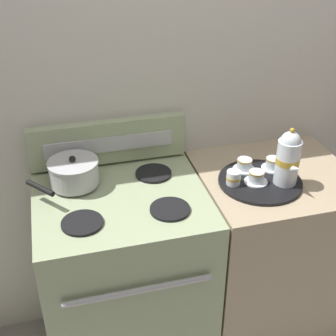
{
  "coord_description": "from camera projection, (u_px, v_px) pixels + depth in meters",
  "views": [
    {
      "loc": [
        -0.56,
        -1.58,
        2.02
      ],
      "look_at": [
        -0.13,
        0.05,
        1.02
      ],
      "focal_mm": 50.0,
      "sensor_mm": 36.0,
      "label": 1
    }
  ],
  "objects": [
    {
      "name": "serving_tray",
      "position": [
        260.0,
        181.0,
        2.01
      ],
      "size": [
        0.36,
        0.36,
        0.01
      ],
      "color": "black",
      "rests_on": "side_counter"
    },
    {
      "name": "creamer_jug",
      "position": [
        233.0,
        178.0,
        1.97
      ],
      "size": [
        0.06,
        0.06,
        0.06
      ],
      "color": "silver",
      "rests_on": "serving_tray"
    },
    {
      "name": "control_panel",
      "position": [
        108.0,
        142.0,
        2.1
      ],
      "size": [
        0.7,
        0.05,
        0.2
      ],
      "color": "#9EAD84",
      "rests_on": "stove"
    },
    {
      "name": "teapot",
      "position": [
        288.0,
        158.0,
        1.93
      ],
      "size": [
        0.1,
        0.16,
        0.26
      ],
      "color": "silver",
      "rests_on": "serving_tray"
    },
    {
      "name": "teacup_left",
      "position": [
        256.0,
        177.0,
        1.98
      ],
      "size": [
        0.1,
        0.1,
        0.05
      ],
      "color": "silver",
      "rests_on": "serving_tray"
    },
    {
      "name": "wall_back",
      "position": [
        179.0,
        119.0,
        2.19
      ],
      "size": [
        6.0,
        0.05,
        2.2
      ],
      "color": "beige",
      "rests_on": "ground"
    },
    {
      "name": "stove",
      "position": [
        126.0,
        281.0,
        2.16
      ],
      "size": [
        0.71,
        0.65,
        0.95
      ],
      "color": "#9EAD84",
      "rests_on": "ground"
    },
    {
      "name": "side_counter",
      "position": [
        266.0,
        255.0,
        2.31
      ],
      "size": [
        0.67,
        0.62,
        0.94
      ],
      "color": "tan",
      "rests_on": "ground"
    },
    {
      "name": "teacup_right",
      "position": [
        244.0,
        165.0,
        2.07
      ],
      "size": [
        0.1,
        0.1,
        0.05
      ],
      "color": "silver",
      "rests_on": "serving_tray"
    },
    {
      "name": "ground_plane",
      "position": [
        194.0,
        334.0,
        2.47
      ],
      "size": [
        6.0,
        6.0,
        0.0
      ],
      "primitive_type": "plane",
      "color": "gray"
    },
    {
      "name": "saucepan",
      "position": [
        73.0,
        172.0,
        1.96
      ],
      "size": [
        0.3,
        0.28,
        0.13
      ],
      "color": "#B7B7BC",
      "rests_on": "stove"
    },
    {
      "name": "teacup_front",
      "position": [
        273.0,
        164.0,
        2.07
      ],
      "size": [
        0.1,
        0.1,
        0.05
      ],
      "color": "silver",
      "rests_on": "serving_tray"
    }
  ]
}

